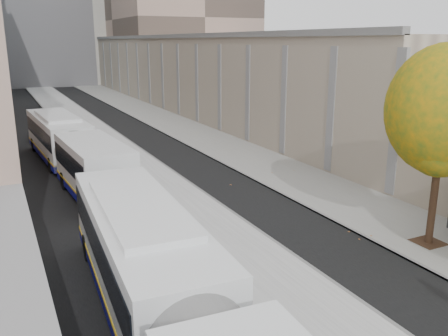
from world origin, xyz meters
TOP-DOWN VIEW (x-y plane):
  - bus_platform at (-3.88, 35.00)m, footprint 4.25×150.00m
  - sidewalk at (4.12, 35.00)m, footprint 4.75×150.00m
  - building_tan at (15.50, 64.00)m, footprint 18.00×92.00m
  - building_far_block at (6.00, 96.00)m, footprint 30.00×18.00m
  - tree_c at (3.60, 13.00)m, footprint 4.20×4.20m
  - bus_near at (-7.83, 9.94)m, footprint 3.48×17.69m
  - bus_far at (-7.20, 29.80)m, footprint 3.55×17.29m
  - distant_car at (-7.65, 41.70)m, footprint 2.53×3.95m

SIDE VIEW (x-z plane):
  - sidewalk at x=4.12m, z-range 0.00..0.08m
  - bus_platform at x=-3.88m, z-range 0.00..0.15m
  - distant_car at x=-7.65m, z-range 0.00..1.25m
  - bus_far at x=-7.20m, z-range 0.13..2.99m
  - bus_near at x=-7.83m, z-range 0.14..3.07m
  - building_tan at x=15.50m, z-range 0.00..8.00m
  - tree_c at x=3.60m, z-range 1.61..8.89m
  - building_far_block at x=6.00m, z-range 0.00..30.00m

